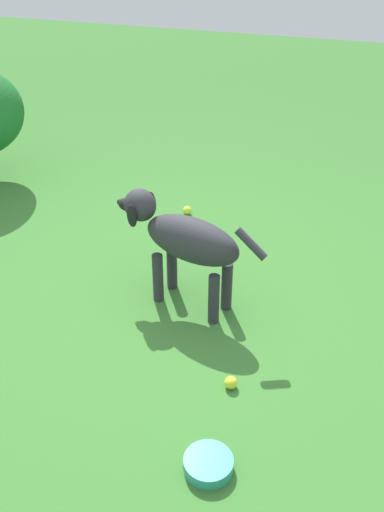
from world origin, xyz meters
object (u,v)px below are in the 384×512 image
dog (183,239)px  water_bowl (208,464)px  tennis_ball_0 (187,210)px  tennis_ball_1 (231,383)px

dog → water_bowl: (1.11, 0.46, -0.41)m
dog → water_bowl: size_ratio=4.37×
tennis_ball_0 → water_bowl: 2.26m
dog → tennis_ball_0: 1.14m
tennis_ball_0 → tennis_ball_1: same height
tennis_ball_1 → water_bowl: size_ratio=0.30×
dog → tennis_ball_0: dog is taller
water_bowl → tennis_ball_1: bearing=-177.8°
dog → tennis_ball_1: bearing=141.4°
tennis_ball_1 → water_bowl: bearing=2.2°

